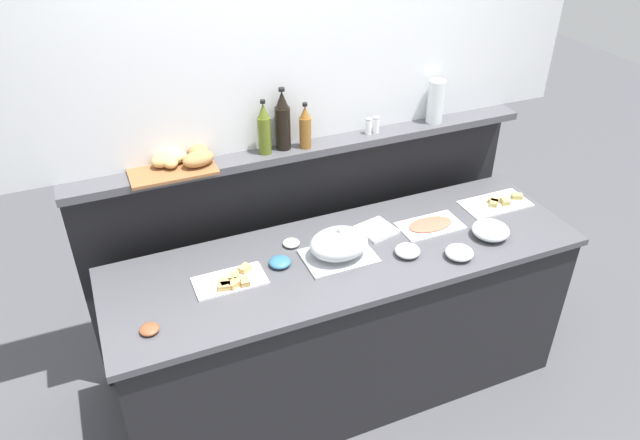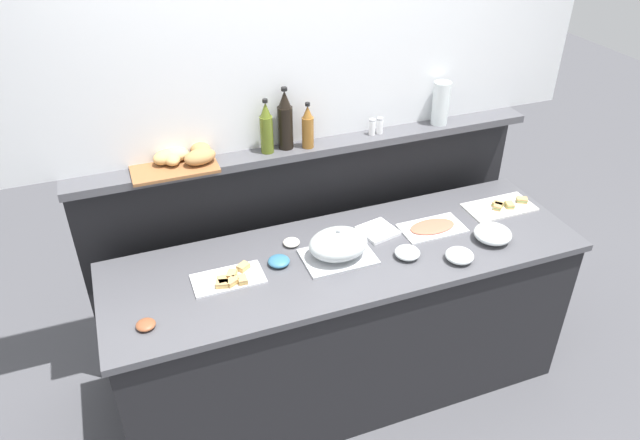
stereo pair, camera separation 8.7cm
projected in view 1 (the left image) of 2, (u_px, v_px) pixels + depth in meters
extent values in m
plane|color=#4C4C51|center=(305.00, 318.00, 3.85)|extent=(12.00, 12.00, 0.00)
cube|color=black|center=(346.00, 327.00, 3.15)|extent=(2.29, 0.68, 0.89)
cube|color=#4C4C51|center=(348.00, 256.00, 2.90)|extent=(2.33, 0.72, 0.03)
cube|color=black|center=(307.00, 243.00, 3.46)|extent=(2.45, 0.08, 1.26)
cube|color=#4C4C51|center=(309.00, 145.00, 3.07)|extent=(2.45, 0.22, 0.04)
cube|color=silver|center=(302.00, 8.00, 2.76)|extent=(3.05, 0.08, 1.30)
cube|color=white|center=(495.00, 204.00, 3.26)|extent=(0.37, 0.20, 0.01)
cube|color=tan|center=(505.00, 203.00, 3.25)|extent=(0.06, 0.07, 0.01)
cube|color=#66994C|center=(505.00, 201.00, 3.25)|extent=(0.06, 0.07, 0.01)
cube|color=tan|center=(505.00, 200.00, 3.24)|extent=(0.06, 0.07, 0.01)
cube|color=tan|center=(493.00, 202.00, 3.26)|extent=(0.07, 0.07, 0.01)
cube|color=#66994C|center=(494.00, 201.00, 3.25)|extent=(0.07, 0.07, 0.01)
cube|color=tan|center=(494.00, 200.00, 3.25)|extent=(0.07, 0.07, 0.01)
cube|color=tan|center=(494.00, 204.00, 3.24)|extent=(0.07, 0.07, 0.01)
cube|color=#66994C|center=(494.00, 203.00, 3.23)|extent=(0.07, 0.07, 0.01)
cube|color=tan|center=(494.00, 202.00, 3.23)|extent=(0.07, 0.07, 0.01)
cube|color=tan|center=(517.00, 197.00, 3.30)|extent=(0.07, 0.06, 0.01)
cube|color=#66994C|center=(517.00, 196.00, 3.29)|extent=(0.07, 0.06, 0.01)
cube|color=tan|center=(517.00, 195.00, 3.29)|extent=(0.07, 0.06, 0.01)
cube|color=white|center=(230.00, 281.00, 2.70)|extent=(0.32, 0.17, 0.01)
cube|color=tan|center=(234.00, 285.00, 2.66)|extent=(0.07, 0.06, 0.01)
cube|color=#E5C666|center=(234.00, 284.00, 2.66)|extent=(0.07, 0.06, 0.01)
cube|color=tan|center=(234.00, 282.00, 2.65)|extent=(0.07, 0.06, 0.01)
cube|color=tan|center=(245.00, 283.00, 2.68)|extent=(0.04, 0.06, 0.01)
cube|color=#E5C666|center=(244.00, 281.00, 2.67)|extent=(0.04, 0.06, 0.01)
cube|color=tan|center=(244.00, 280.00, 2.67)|extent=(0.04, 0.06, 0.01)
cube|color=tan|center=(245.00, 270.00, 2.75)|extent=(0.07, 0.06, 0.01)
cube|color=#E5C666|center=(245.00, 268.00, 2.75)|extent=(0.07, 0.06, 0.01)
cube|color=tan|center=(244.00, 267.00, 2.75)|extent=(0.07, 0.06, 0.01)
cube|color=tan|center=(224.00, 288.00, 2.65)|extent=(0.06, 0.05, 0.01)
cube|color=#E5C666|center=(224.00, 286.00, 2.64)|extent=(0.06, 0.05, 0.01)
cube|color=tan|center=(224.00, 285.00, 2.64)|extent=(0.06, 0.05, 0.01)
cube|color=tan|center=(225.00, 285.00, 2.66)|extent=(0.04, 0.06, 0.01)
cube|color=#E5C666|center=(225.00, 283.00, 2.66)|extent=(0.04, 0.06, 0.01)
cube|color=tan|center=(224.00, 282.00, 2.66)|extent=(0.04, 0.06, 0.01)
cube|color=tan|center=(233.00, 278.00, 2.70)|extent=(0.06, 0.07, 0.01)
cube|color=#E5C666|center=(233.00, 276.00, 2.70)|extent=(0.06, 0.07, 0.01)
cube|color=tan|center=(233.00, 275.00, 2.70)|extent=(0.06, 0.07, 0.01)
cube|color=white|center=(430.00, 226.00, 3.08)|extent=(0.33, 0.19, 0.01)
ellipsoid|color=#D1664C|center=(431.00, 224.00, 3.07)|extent=(0.24, 0.13, 0.01)
cube|color=#B7BABF|center=(339.00, 256.00, 2.86)|extent=(0.34, 0.24, 0.01)
ellipsoid|color=silver|center=(339.00, 244.00, 2.82)|extent=(0.28, 0.23, 0.14)
sphere|color=#B7BABF|center=(339.00, 230.00, 2.77)|extent=(0.02, 0.02, 0.02)
ellipsoid|color=silver|center=(407.00, 251.00, 2.86)|extent=(0.12, 0.12, 0.05)
ellipsoid|color=#E5CC66|center=(407.00, 252.00, 2.87)|extent=(0.10, 0.10, 0.03)
ellipsoid|color=silver|center=(459.00, 252.00, 2.85)|extent=(0.14, 0.14, 0.05)
ellipsoid|color=#E5CC66|center=(459.00, 254.00, 2.85)|extent=(0.11, 0.11, 0.03)
ellipsoid|color=silver|center=(491.00, 230.00, 2.99)|extent=(0.19, 0.19, 0.07)
ellipsoid|color=white|center=(490.00, 232.00, 2.99)|extent=(0.15, 0.15, 0.04)
ellipsoid|color=brown|center=(149.00, 329.00, 2.43)|extent=(0.08, 0.08, 0.03)
ellipsoid|color=silver|center=(291.00, 243.00, 2.93)|extent=(0.08, 0.08, 0.03)
ellipsoid|color=teal|center=(280.00, 262.00, 2.80)|extent=(0.10, 0.10, 0.04)
cube|color=white|center=(377.00, 230.00, 3.04)|extent=(0.20, 0.20, 0.02)
cylinder|color=#56661E|center=(264.00, 135.00, 2.90)|extent=(0.06, 0.06, 0.19)
cone|color=#56661E|center=(263.00, 110.00, 2.83)|extent=(0.05, 0.05, 0.07)
cylinder|color=black|center=(263.00, 102.00, 2.81)|extent=(0.03, 0.03, 0.02)
cylinder|color=#8E5B23|center=(305.00, 133.00, 2.97)|extent=(0.06, 0.06, 0.16)
cone|color=#8E5B23|center=(305.00, 112.00, 2.91)|extent=(0.05, 0.05, 0.06)
cylinder|color=black|center=(305.00, 104.00, 2.88)|extent=(0.02, 0.02, 0.02)
cylinder|color=black|center=(283.00, 128.00, 2.94)|extent=(0.08, 0.08, 0.22)
cone|color=black|center=(282.00, 99.00, 2.86)|extent=(0.06, 0.06, 0.08)
cylinder|color=black|center=(281.00, 89.00, 2.83)|extent=(0.03, 0.03, 0.02)
cylinder|color=white|center=(368.00, 127.00, 3.12)|extent=(0.03, 0.03, 0.08)
cylinder|color=#B7BABF|center=(369.00, 119.00, 3.10)|extent=(0.03, 0.03, 0.01)
cylinder|color=white|center=(376.00, 126.00, 3.13)|extent=(0.03, 0.03, 0.08)
cylinder|color=#B7BABF|center=(376.00, 118.00, 3.11)|extent=(0.03, 0.03, 0.01)
cube|color=brown|center=(172.00, 169.00, 2.80)|extent=(0.40, 0.26, 0.02)
ellipsoid|color=tan|center=(169.00, 161.00, 2.79)|extent=(0.09, 0.13, 0.06)
ellipsoid|color=tan|center=(163.00, 160.00, 2.79)|extent=(0.15, 0.14, 0.06)
ellipsoid|color=#AD7A47|center=(199.00, 158.00, 2.80)|extent=(0.16, 0.12, 0.07)
ellipsoid|color=#AD7A47|center=(174.00, 156.00, 2.83)|extent=(0.08, 0.12, 0.05)
ellipsoid|color=#AD7A47|center=(198.00, 151.00, 2.87)|extent=(0.12, 0.16, 0.07)
ellipsoid|color=#AD7A47|center=(198.00, 159.00, 2.79)|extent=(0.17, 0.13, 0.07)
ellipsoid|color=tan|center=(173.00, 157.00, 2.81)|extent=(0.14, 0.11, 0.06)
cylinder|color=silver|center=(436.00, 102.00, 3.21)|extent=(0.09, 0.09, 0.23)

